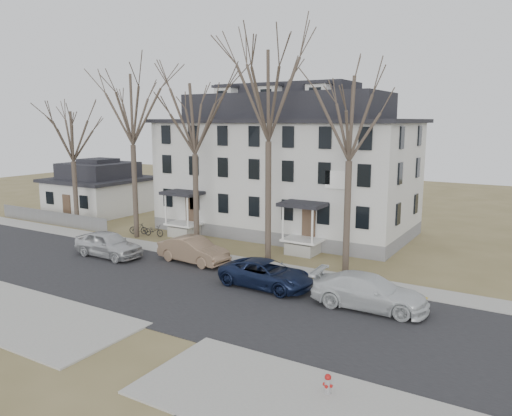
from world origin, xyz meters
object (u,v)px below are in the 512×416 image
Objects in this scene: car_white at (369,292)px; tree_mid_left at (194,114)px; tree_mid_right at (350,112)px; fire_hydrant at (328,385)px; tree_far_left at (131,104)px; bicycle_left at (154,231)px; boarding_house at (286,167)px; car_silver at (108,245)px; tree_bungalow at (72,133)px; small_house at (100,190)px; car_navy at (267,275)px; tree_center at (269,89)px; car_tan at (193,251)px; bicycle_right at (139,229)px.

tree_mid_left is at bearing 67.36° from car_white.
fire_hydrant is at bearing -71.33° from tree_mid_right.
tree_mid_right reaches higher than fire_hydrant.
fire_hydrant is at bearing -31.82° from tree_far_left.
boarding_house is at bearing -54.77° from bicycle_left.
car_silver is at bearing -63.93° from tree_far_left.
boarding_house is 12.00× the size of bicycle_left.
tree_mid_right is 24.54m from tree_bungalow.
fire_hydrant is (33.14, -19.93, -1.85)m from small_house.
car_white is (18.16, -0.02, -0.04)m from car_silver.
small_house is 28.33m from car_navy.
boarding_house is 12.51m from tree_mid_right.
tree_bungalow is 33.13m from fire_hydrant.
tree_far_left reaches higher than car_silver.
tree_center is (6.00, 0.00, 1.48)m from tree_mid_left.
car_tan is at bearing -136.04° from tree_center.
tree_far_left is 1.08× the size of tree_mid_right.
fire_hydrant is (29.14, -13.74, -7.72)m from tree_bungalow.
car_white reaches higher than car_navy.
small_house is at bearing 150.61° from tree_far_left.
boarding_house reaches higher than car_white.
small_house is 5.02× the size of bicycle_left.
small_house reaches higher than bicycle_left.
tree_mid_right is at bearing -12.27° from small_house.
boarding_house reaches higher than car_silver.
bicycle_right is at bearing -27.58° from small_house.
tree_bungalow reaches higher than small_house.
tree_mid_right is 7.35× the size of bicycle_left.
small_house is 9.43m from tree_bungalow.
bicycle_right is at bearing 124.75° from tree_far_left.
fire_hydrant is at bearing -31.03° from small_house.
bicycle_left is (-13.82, 6.05, -0.29)m from car_navy.
car_white reaches higher than bicycle_right.
car_silver is 6.78m from bicycle_right.
car_navy is at bearing -131.41° from bicycle_right.
bicycle_right is at bearing 176.76° from tree_center.
tree_bungalow reaches higher than fire_hydrant.
bicycle_left is at bearing 145.35° from fire_hydrant.
car_silver is at bearing -173.15° from bicycle_right.
tree_bungalow is 6.22× the size of bicycle_left.
small_house is 33.82m from car_white.
small_house reaches higher than car_white.
car_white is 20.65m from bicycle_left.
tree_far_left is 9.98m from bicycle_left.
tree_mid_left reaches higher than fire_hydrant.
car_white is at bearing -10.88° from tree_bungalow.
boarding_house reaches higher than bicycle_left.
small_house is 38.72m from fire_hydrant.
tree_center is 1.36× the size of tree_bungalow.
car_navy is (-2.61, -5.22, -8.86)m from tree_mid_right.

